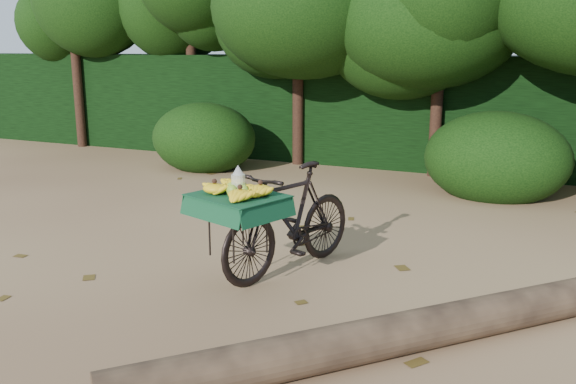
% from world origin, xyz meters
% --- Properties ---
extents(ground, '(80.00, 80.00, 0.00)m').
position_xyz_m(ground, '(0.00, 0.00, 0.00)').
color(ground, tan).
rests_on(ground, ground).
extents(vendor_bicycle, '(1.07, 1.77, 0.96)m').
position_xyz_m(vendor_bicycle, '(0.17, 0.58, 0.49)').
color(vendor_bicycle, black).
rests_on(vendor_bicycle, ground).
extents(fallen_log, '(2.75, 2.96, 0.27)m').
position_xyz_m(fallen_log, '(1.43, -0.47, 0.14)').
color(fallen_log, brown).
rests_on(fallen_log, ground).
extents(hedge_backdrop, '(26.00, 1.80, 1.80)m').
position_xyz_m(hedge_backdrop, '(0.00, 6.30, 0.90)').
color(hedge_backdrop, black).
rests_on(hedge_backdrop, ground).
extents(tree_row, '(14.50, 2.00, 4.00)m').
position_xyz_m(tree_row, '(-0.65, 5.50, 2.00)').
color(tree_row, black).
rests_on(tree_row, ground).
extents(bush_clumps, '(8.80, 1.70, 0.90)m').
position_xyz_m(bush_clumps, '(0.50, 4.30, 0.45)').
color(bush_clumps, black).
rests_on(bush_clumps, ground).
extents(leaf_litter, '(7.00, 7.30, 0.01)m').
position_xyz_m(leaf_litter, '(0.00, 0.65, 0.01)').
color(leaf_litter, '#4F3C15').
rests_on(leaf_litter, ground).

